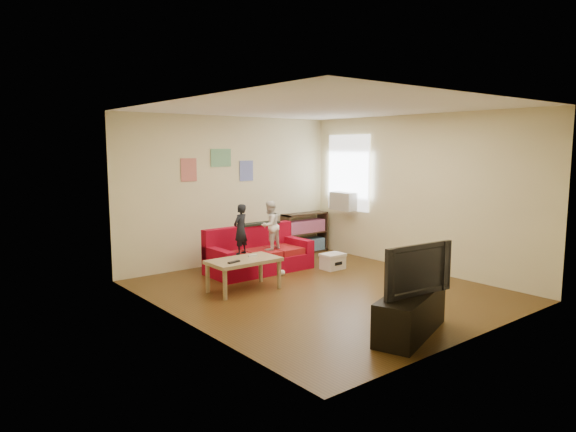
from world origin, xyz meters
TOP-DOWN VIEW (x-y plane):
  - room_shell at (0.00, 0.00)m, footprint 4.52×5.02m
  - sofa at (-0.02, 1.63)m, footprint 1.81×0.83m
  - child_a at (-0.47, 1.46)m, footprint 0.36×0.30m
  - child_b at (0.13, 1.46)m, footprint 0.49×0.43m
  - coffee_table at (-0.89, 0.75)m, footprint 1.07×0.59m
  - remote at (-1.14, 0.63)m, footprint 0.22×0.10m
  - game_controller at (-0.69, 0.80)m, footprint 0.16×0.06m
  - bookshelf at (1.64, 2.30)m, footprint 1.02×0.31m
  - window at (2.22, 1.65)m, footprint 0.04×1.08m
  - ac_unit at (2.10, 1.65)m, footprint 0.28×0.55m
  - artwork_left at (-0.85, 2.48)m, footprint 0.30×0.01m
  - artwork_center at (-0.20, 2.48)m, footprint 0.42×0.01m
  - artwork_right at (0.35, 2.48)m, footprint 0.30×0.01m
  - file_box at (1.09, 0.90)m, footprint 0.40×0.31m
  - tv_stand at (-0.43, -1.98)m, footprint 1.38×0.85m
  - television at (-0.43, -1.98)m, footprint 1.02×0.23m
  - tissue at (0.11, 1.10)m, footprint 0.12×0.12m

SIDE VIEW (x-z plane):
  - tissue at x=0.11m, z-range 0.00..0.10m
  - file_box at x=1.09m, z-range 0.00..0.28m
  - tv_stand at x=-0.43m, z-range 0.00..0.49m
  - sofa at x=-0.02m, z-range -0.13..0.67m
  - bookshelf at x=1.64m, z-range -0.04..0.77m
  - coffee_table at x=-0.89m, z-range 0.17..0.65m
  - remote at x=-1.14m, z-range 0.48..0.51m
  - game_controller at x=-0.69m, z-range 0.48..0.51m
  - television at x=-0.43m, z-range 0.49..1.07m
  - child_a at x=-0.47m, z-range 0.38..1.22m
  - child_b at x=0.13m, z-range 0.38..1.23m
  - ac_unit at x=2.10m, z-range 0.91..1.26m
  - room_shell at x=0.00m, z-range -0.01..2.71m
  - window at x=2.22m, z-range 0.90..2.38m
  - artwork_right at x=0.35m, z-range 1.51..1.89m
  - artwork_left at x=-0.85m, z-range 1.55..1.95m
  - artwork_center at x=-0.20m, z-range 1.79..2.11m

